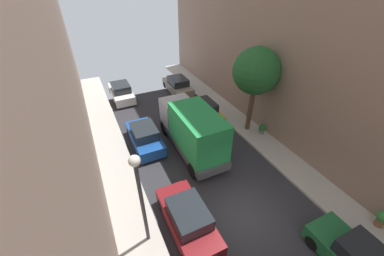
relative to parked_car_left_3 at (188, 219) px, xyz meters
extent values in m
plane|color=#2D2D33|center=(2.70, -0.50, -0.72)|extent=(32.00, 32.00, 0.00)
cube|color=#B7B2A8|center=(7.70, -0.50, -0.64)|extent=(2.00, 44.00, 0.15)
cube|color=maroon|center=(0.00, 0.04, -0.17)|extent=(1.76, 4.20, 0.76)
cube|color=#1E2328|center=(0.00, -0.11, 0.53)|extent=(1.56, 2.10, 0.64)
cylinder|color=black|center=(-0.78, 1.59, -0.40)|extent=(0.22, 0.64, 0.64)
cylinder|color=black|center=(0.78, 1.59, -0.40)|extent=(0.22, 0.64, 0.64)
cylinder|color=black|center=(0.78, -1.51, -0.40)|extent=(0.22, 0.64, 0.64)
cube|color=#194799|center=(0.00, 7.25, -0.17)|extent=(1.76, 4.20, 0.76)
cube|color=#1E2328|center=(0.00, 7.10, 0.53)|extent=(1.56, 2.10, 0.64)
cylinder|color=black|center=(-0.78, 8.80, -0.40)|extent=(0.22, 0.64, 0.64)
cylinder|color=black|center=(0.78, 8.80, -0.40)|extent=(0.22, 0.64, 0.64)
cylinder|color=black|center=(-0.78, 5.70, -0.40)|extent=(0.22, 0.64, 0.64)
cylinder|color=black|center=(0.78, 5.70, -0.40)|extent=(0.22, 0.64, 0.64)
cube|color=white|center=(0.00, 15.13, -0.17)|extent=(1.76, 4.20, 0.76)
cube|color=#1E2328|center=(0.00, 14.98, 0.53)|extent=(1.56, 2.10, 0.64)
cylinder|color=black|center=(-0.78, 16.68, -0.40)|extent=(0.22, 0.64, 0.64)
cylinder|color=black|center=(0.78, 16.68, -0.40)|extent=(0.22, 0.64, 0.64)
cylinder|color=black|center=(-0.78, 13.58, -0.40)|extent=(0.22, 0.64, 0.64)
cylinder|color=black|center=(0.78, 13.58, -0.40)|extent=(0.22, 0.64, 0.64)
cylinder|color=black|center=(4.62, -3.24, -0.40)|extent=(0.22, 0.64, 0.64)
cylinder|color=black|center=(6.18, -3.24, -0.40)|extent=(0.22, 0.64, 0.64)
cube|color=gold|center=(5.40, 8.72, -0.17)|extent=(1.76, 4.20, 0.76)
cube|color=#1E2328|center=(5.40, 8.57, 0.53)|extent=(1.56, 2.10, 0.64)
cylinder|color=black|center=(4.62, 10.27, -0.40)|extent=(0.22, 0.64, 0.64)
cylinder|color=black|center=(6.18, 10.27, -0.40)|extent=(0.22, 0.64, 0.64)
cylinder|color=black|center=(4.62, 7.17, -0.40)|extent=(0.22, 0.64, 0.64)
cylinder|color=black|center=(6.18, 7.17, -0.40)|extent=(0.22, 0.64, 0.64)
cube|color=gray|center=(5.40, 14.19, -0.17)|extent=(1.76, 4.20, 0.76)
cube|color=#1E2328|center=(5.40, 14.04, 0.53)|extent=(1.56, 2.10, 0.64)
cylinder|color=black|center=(4.62, 15.74, -0.40)|extent=(0.22, 0.64, 0.64)
cylinder|color=black|center=(6.18, 15.74, -0.40)|extent=(0.22, 0.64, 0.64)
cylinder|color=black|center=(4.62, 12.64, -0.40)|extent=(0.22, 0.64, 0.64)
cylinder|color=black|center=(6.18, 12.64, -0.40)|extent=(0.22, 0.64, 0.64)
cube|color=#4C4C51|center=(2.70, 5.38, 0.01)|extent=(2.20, 6.60, 0.50)
cube|color=#B7B7BC|center=(2.70, 7.78, 1.11)|extent=(2.10, 1.80, 1.70)
cube|color=green|center=(2.70, 4.38, 1.46)|extent=(2.24, 4.20, 2.40)
cylinder|color=black|center=(1.72, 7.98, -0.24)|extent=(0.30, 0.96, 0.96)
cylinder|color=black|center=(3.68, 7.98, -0.24)|extent=(0.30, 0.96, 0.96)
cylinder|color=black|center=(1.72, 2.98, -0.24)|extent=(0.30, 0.96, 0.96)
cylinder|color=black|center=(3.68, 2.98, -0.24)|extent=(0.30, 0.96, 0.96)
cylinder|color=brown|center=(7.64, 5.62, 1.15)|extent=(0.34, 0.34, 3.43)
sphere|color=#23602D|center=(7.64, 5.62, 4.06)|extent=(3.19, 3.19, 3.19)
cylinder|color=brown|center=(8.30, -3.91, -0.37)|extent=(0.37, 0.37, 0.41)
sphere|color=#38843D|center=(8.30, -3.91, 0.06)|extent=(0.57, 0.57, 0.57)
cylinder|color=slate|center=(8.22, 4.63, -0.42)|extent=(0.36, 0.36, 0.30)
sphere|color=#23602D|center=(8.22, 4.63, -0.06)|extent=(0.52, 0.52, 0.52)
cylinder|color=#333338|center=(-1.90, 0.23, 1.70)|extent=(0.16, 0.16, 4.53)
sphere|color=white|center=(-1.90, 0.23, 4.18)|extent=(0.44, 0.44, 0.44)
camera|label=1|loc=(-2.74, -6.17, 9.74)|focal=22.07mm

